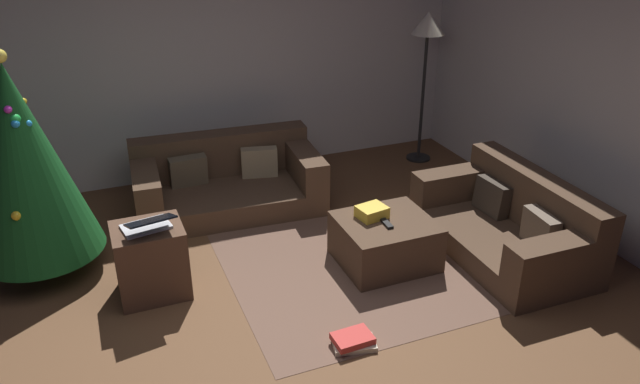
{
  "coord_description": "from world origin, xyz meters",
  "views": [
    {
      "loc": [
        -1.0,
        -3.19,
        2.78
      ],
      "look_at": [
        0.58,
        0.71,
        0.75
      ],
      "focal_mm": 34.16,
      "sensor_mm": 36.0,
      "label": 1
    }
  ],
  "objects_px": {
    "couch_right": "(511,223)",
    "christmas_tree": "(24,162)",
    "gift_box": "(372,212)",
    "corner_lamp": "(427,35)",
    "tv_remote": "(387,223)",
    "laptop": "(148,224)",
    "ottoman": "(385,242)",
    "couch_left": "(226,180)",
    "book_stack": "(353,341)",
    "side_table": "(151,261)"
  },
  "relations": [
    {
      "from": "gift_box",
      "to": "corner_lamp",
      "type": "relative_size",
      "value": 0.14
    },
    {
      "from": "laptop",
      "to": "tv_remote",
      "type": "bearing_deg",
      "value": -8.81
    },
    {
      "from": "tv_remote",
      "to": "side_table",
      "type": "bearing_deg",
      "value": 171.87
    },
    {
      "from": "tv_remote",
      "to": "laptop",
      "type": "height_order",
      "value": "laptop"
    },
    {
      "from": "tv_remote",
      "to": "laptop",
      "type": "distance_m",
      "value": 1.87
    },
    {
      "from": "couch_right",
      "to": "side_table",
      "type": "distance_m",
      "value": 3.01
    },
    {
      "from": "couch_right",
      "to": "tv_remote",
      "type": "bearing_deg",
      "value": 82.28
    },
    {
      "from": "laptop",
      "to": "book_stack",
      "type": "bearing_deg",
      "value": -43.74
    },
    {
      "from": "couch_left",
      "to": "book_stack",
      "type": "xyz_separation_m",
      "value": [
        0.26,
        -2.45,
        -0.21
      ]
    },
    {
      "from": "ottoman",
      "to": "christmas_tree",
      "type": "xyz_separation_m",
      "value": [
        -2.65,
        0.93,
        0.78
      ]
    },
    {
      "from": "side_table",
      "to": "christmas_tree",
      "type": "bearing_deg",
      "value": 140.0
    },
    {
      "from": "side_table",
      "to": "laptop",
      "type": "height_order",
      "value": "laptop"
    },
    {
      "from": "tv_remote",
      "to": "christmas_tree",
      "type": "bearing_deg",
      "value": 161.59
    },
    {
      "from": "laptop",
      "to": "book_stack",
      "type": "distance_m",
      "value": 1.71
    },
    {
      "from": "tv_remote",
      "to": "book_stack",
      "type": "distance_m",
      "value": 1.13
    },
    {
      "from": "couch_left",
      "to": "laptop",
      "type": "height_order",
      "value": "laptop"
    },
    {
      "from": "christmas_tree",
      "to": "laptop",
      "type": "xyz_separation_m",
      "value": [
        0.79,
        -0.71,
        -0.34
      ]
    },
    {
      "from": "couch_right",
      "to": "corner_lamp",
      "type": "relative_size",
      "value": 0.97
    },
    {
      "from": "book_stack",
      "to": "ottoman",
      "type": "bearing_deg",
      "value": 51.7
    },
    {
      "from": "couch_right",
      "to": "christmas_tree",
      "type": "xyz_separation_m",
      "value": [
        -3.74,
        1.16,
        0.71
      ]
    },
    {
      "from": "corner_lamp",
      "to": "side_table",
      "type": "bearing_deg",
      "value": -154.23
    },
    {
      "from": "side_table",
      "to": "book_stack",
      "type": "xyz_separation_m",
      "value": [
        1.17,
        -1.17,
        -0.24
      ]
    },
    {
      "from": "couch_right",
      "to": "book_stack",
      "type": "xyz_separation_m",
      "value": [
        -1.8,
        -0.66,
        -0.22
      ]
    },
    {
      "from": "gift_box",
      "to": "laptop",
      "type": "relative_size",
      "value": 0.54
    },
    {
      "from": "couch_left",
      "to": "side_table",
      "type": "xyz_separation_m",
      "value": [
        -0.91,
        -1.29,
        0.03
      ]
    },
    {
      "from": "ottoman",
      "to": "laptop",
      "type": "distance_m",
      "value": 1.92
    },
    {
      "from": "tv_remote",
      "to": "couch_left",
      "type": "bearing_deg",
      "value": 122.07
    },
    {
      "from": "tv_remote",
      "to": "corner_lamp",
      "type": "distance_m",
      "value": 2.63
    },
    {
      "from": "ottoman",
      "to": "gift_box",
      "type": "height_order",
      "value": "gift_box"
    },
    {
      "from": "gift_box",
      "to": "couch_right",
      "type": "bearing_deg",
      "value": -15.78
    },
    {
      "from": "laptop",
      "to": "corner_lamp",
      "type": "height_order",
      "value": "corner_lamp"
    },
    {
      "from": "gift_box",
      "to": "corner_lamp",
      "type": "bearing_deg",
      "value": 49.51
    },
    {
      "from": "couch_right",
      "to": "tv_remote",
      "type": "xyz_separation_m",
      "value": [
        -1.12,
        0.17,
        0.14
      ]
    },
    {
      "from": "ottoman",
      "to": "laptop",
      "type": "bearing_deg",
      "value": 173.11
    },
    {
      "from": "christmas_tree",
      "to": "book_stack",
      "type": "bearing_deg",
      "value": -43.04
    },
    {
      "from": "couch_right",
      "to": "gift_box",
      "type": "distance_m",
      "value": 1.24
    },
    {
      "from": "couch_right",
      "to": "gift_box",
      "type": "height_order",
      "value": "couch_right"
    },
    {
      "from": "gift_box",
      "to": "tv_remote",
      "type": "bearing_deg",
      "value": -71.3
    },
    {
      "from": "couch_left",
      "to": "corner_lamp",
      "type": "relative_size",
      "value": 1.08
    },
    {
      "from": "christmas_tree",
      "to": "side_table",
      "type": "height_order",
      "value": "christmas_tree"
    },
    {
      "from": "gift_box",
      "to": "christmas_tree",
      "type": "xyz_separation_m",
      "value": [
        -2.56,
        0.83,
        0.53
      ]
    },
    {
      "from": "ottoman",
      "to": "laptop",
      "type": "height_order",
      "value": "laptop"
    },
    {
      "from": "ottoman",
      "to": "laptop",
      "type": "relative_size",
      "value": 1.79
    },
    {
      "from": "side_table",
      "to": "corner_lamp",
      "type": "bearing_deg",
      "value": 25.77
    },
    {
      "from": "ottoman",
      "to": "book_stack",
      "type": "xyz_separation_m",
      "value": [
        -0.7,
        -0.89,
        -0.15
      ]
    },
    {
      "from": "corner_lamp",
      "to": "book_stack",
      "type": "bearing_deg",
      "value": -127.66
    },
    {
      "from": "side_table",
      "to": "book_stack",
      "type": "bearing_deg",
      "value": -44.9
    },
    {
      "from": "gift_box",
      "to": "book_stack",
      "type": "distance_m",
      "value": 1.23
    },
    {
      "from": "corner_lamp",
      "to": "tv_remote",
      "type": "bearing_deg",
      "value": -127.0
    },
    {
      "from": "gift_box",
      "to": "book_stack",
      "type": "bearing_deg",
      "value": -122.0
    }
  ]
}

